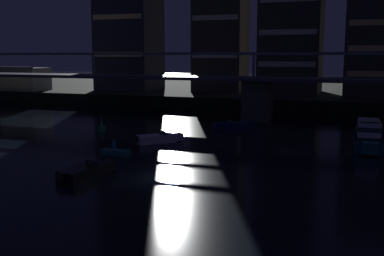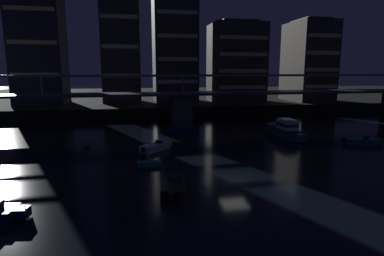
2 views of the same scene
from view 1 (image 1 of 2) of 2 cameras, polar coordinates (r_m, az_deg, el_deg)
ground_plane at (r=34.15m, az=-2.62°, el=-6.17°), size 400.00×400.00×0.00m
far_riverbank at (r=112.01m, az=12.81°, el=4.72°), size 240.00×80.00×2.20m
river_bridge at (r=64.38m, az=8.12°, el=5.00°), size 102.34×6.40×9.38m
tower_west_low at (r=95.00m, az=-7.87°, el=15.48°), size 11.09×10.17×35.62m
tower_west_tall at (r=89.31m, az=3.64°, el=15.57°), size 9.23×8.37×34.40m
tower_central at (r=86.12m, az=12.39°, el=13.20°), size 10.34×13.02×27.13m
waterfront_pavilion at (r=97.84m, az=-20.91°, el=5.74°), size 12.40×7.40×4.70m
cabin_cruiser_near_left at (r=48.47m, az=21.00°, el=-0.98°), size 2.85×9.18×2.79m
speedboat_near_right at (r=35.09m, az=-12.93°, el=-5.28°), size 2.67×5.20×1.16m
speedboat_mid_left at (r=56.79m, az=5.27°, el=0.31°), size 4.79×3.79×1.16m
speedboat_mid_right at (r=47.84m, az=-4.21°, el=-1.30°), size 4.49×4.28×1.16m
channel_buoy at (r=55.72m, az=-11.13°, el=0.07°), size 0.90×0.90×1.76m
dinghy_with_paddler at (r=42.32m, az=-9.52°, el=-2.94°), size 2.63×2.39×1.36m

